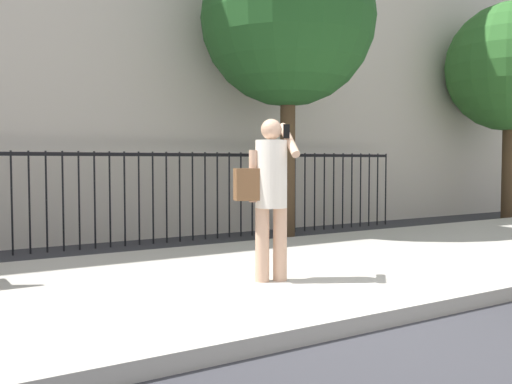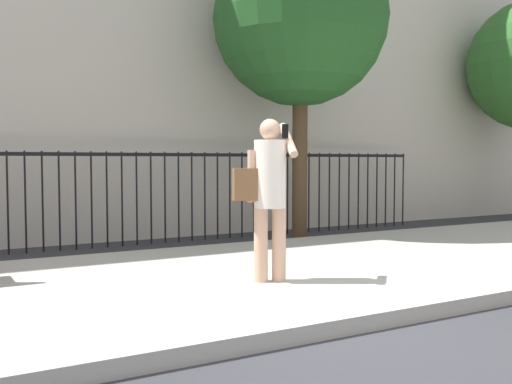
% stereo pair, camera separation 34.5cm
% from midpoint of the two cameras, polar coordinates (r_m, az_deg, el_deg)
% --- Properties ---
extents(ground_plane, '(60.00, 60.00, 0.00)m').
position_cam_midpoint_polar(ground_plane, '(5.24, 13.45, -13.06)').
color(ground_plane, '#333338').
extents(sidewalk, '(28.00, 4.40, 0.15)m').
position_cam_midpoint_polar(sidewalk, '(6.94, 0.76, -8.33)').
color(sidewalk, '#B2ADA3').
rests_on(sidewalk, ground).
extents(building_facade, '(28.00, 4.00, 9.29)m').
position_cam_midpoint_polar(building_facade, '(13.03, -14.17, 17.20)').
color(building_facade, beige).
rests_on(building_facade, ground).
extents(iron_fence, '(12.03, 0.04, 1.60)m').
position_cam_midpoint_polar(iron_fence, '(10.17, -9.92, 0.64)').
color(iron_fence, black).
rests_on(iron_fence, ground).
extents(pedestrian_on_phone, '(0.71, 0.53, 1.74)m').
position_cam_midpoint_polar(pedestrian_on_phone, '(6.24, 2.73, 0.47)').
color(pedestrian_on_phone, tan).
rests_on(pedestrian_on_phone, sidewalk).
extents(street_tree_near, '(3.13, 3.13, 5.56)m').
position_cam_midpoint_polar(street_tree_near, '(10.93, 5.29, 16.44)').
color(street_tree_near, '#4C3823').
rests_on(street_tree_near, ground).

